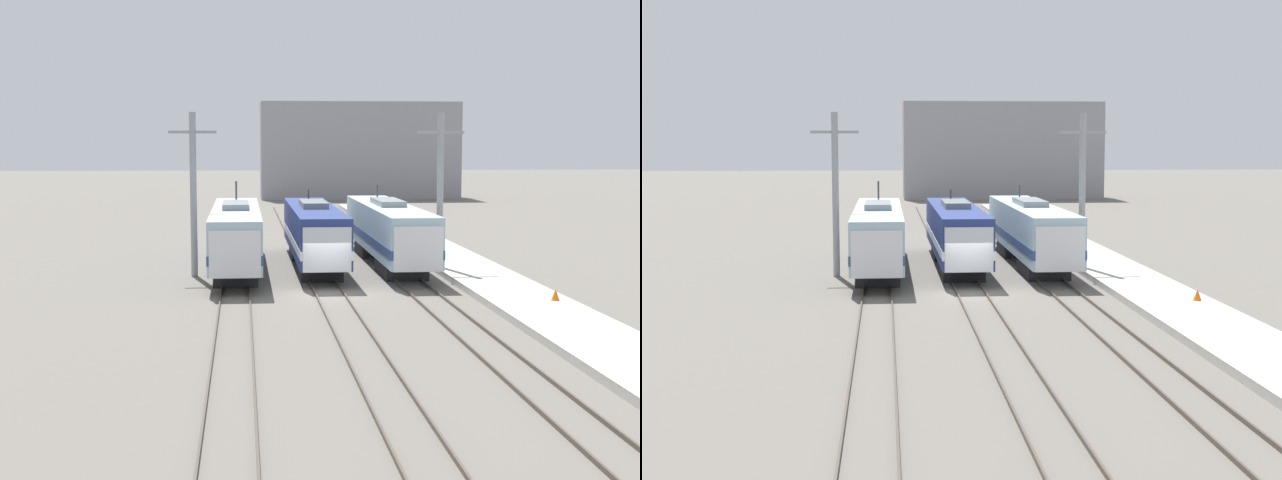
% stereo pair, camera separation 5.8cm
% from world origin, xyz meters
% --- Properties ---
extents(ground_plane, '(400.00, 400.00, 0.00)m').
position_xyz_m(ground_plane, '(0.00, 0.00, 0.00)').
color(ground_plane, '#666059').
extents(rail_pair_far_left, '(1.51, 120.00, 0.15)m').
position_xyz_m(rail_pair_far_left, '(-4.73, 0.00, 0.07)').
color(rail_pair_far_left, '#4C4238').
rests_on(rail_pair_far_left, ground_plane).
extents(rail_pair_center, '(1.51, 120.00, 0.15)m').
position_xyz_m(rail_pair_center, '(0.00, 0.00, 0.07)').
color(rail_pair_center, '#4C4238').
rests_on(rail_pair_center, ground_plane).
extents(rail_pair_far_right, '(1.51, 120.00, 0.15)m').
position_xyz_m(rail_pair_far_right, '(4.73, 0.00, 0.07)').
color(rail_pair_far_right, '#4C4238').
rests_on(rail_pair_far_right, ground_plane).
extents(locomotive_far_left, '(2.83, 19.13, 5.16)m').
position_xyz_m(locomotive_far_left, '(-4.73, 8.69, 2.11)').
color(locomotive_far_left, '#232326').
rests_on(locomotive_far_left, ground_plane).
extents(locomotive_center, '(2.79, 18.03, 4.56)m').
position_xyz_m(locomotive_center, '(0.00, 9.79, 2.09)').
color(locomotive_center, black).
rests_on(locomotive_center, ground_plane).
extents(locomotive_far_right, '(2.86, 19.82, 4.79)m').
position_xyz_m(locomotive_far_right, '(4.73, 10.51, 2.11)').
color(locomotive_far_right, '#232326').
rests_on(locomotive_far_right, ground_plane).
extents(catenary_tower_left, '(2.70, 0.38, 9.34)m').
position_xyz_m(catenary_tower_left, '(-7.10, 6.94, 4.84)').
color(catenary_tower_left, gray).
rests_on(catenary_tower_left, ground_plane).
extents(catenary_tower_right, '(2.70, 0.38, 9.34)m').
position_xyz_m(catenary_tower_right, '(7.14, 6.94, 4.84)').
color(catenary_tower_right, gray).
rests_on(catenary_tower_right, ground_plane).
extents(platform, '(4.00, 120.00, 0.36)m').
position_xyz_m(platform, '(8.96, 0.00, 0.18)').
color(platform, '#B7B5AD').
rests_on(platform, ground_plane).
extents(traffic_cone, '(0.40, 0.40, 0.53)m').
position_xyz_m(traffic_cone, '(10.06, -4.50, 0.63)').
color(traffic_cone, orange).
rests_on(traffic_cone, platform).
extents(depot_building, '(26.86, 8.34, 13.04)m').
position_xyz_m(depot_building, '(11.61, 77.80, 6.52)').
color(depot_building, gray).
rests_on(depot_building, ground_plane).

